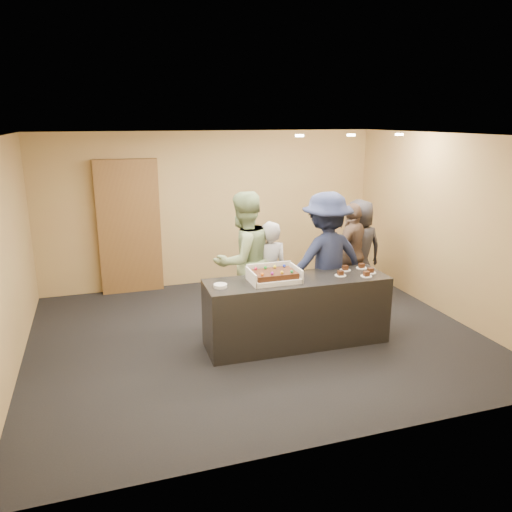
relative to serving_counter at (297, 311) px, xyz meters
name	(u,v)px	position (x,y,z in m)	size (l,w,h in m)	color
room	(256,240)	(-0.44, 0.40, 0.90)	(6.04, 6.00, 2.70)	black
serving_counter	(297,311)	(0.00, 0.00, 0.00)	(2.40, 0.70, 0.90)	black
storage_cabinet	(129,227)	(-1.90, 2.81, 0.68)	(1.03, 0.15, 2.26)	brown
cake_box	(274,277)	(-0.32, 0.02, 0.49)	(0.63, 0.44, 0.19)	white
sheet_cake	(274,274)	(-0.32, 0.00, 0.55)	(0.54, 0.37, 0.11)	#371E0C
plate_stack	(220,286)	(-1.03, -0.02, 0.47)	(0.17, 0.17, 0.04)	white
slice_a	(340,274)	(0.59, -0.05, 0.47)	(0.15, 0.15, 0.07)	white
slice_b	(345,269)	(0.76, 0.14, 0.47)	(0.15, 0.15, 0.07)	white
slice_c	(366,275)	(0.90, -0.19, 0.47)	(0.15, 0.15, 0.07)	white
slice_d	(361,267)	(1.03, 0.16, 0.47)	(0.15, 0.15, 0.07)	white
slice_e	(370,271)	(1.03, -0.07, 0.47)	(0.15, 0.15, 0.07)	white
person_server_grey	(269,274)	(-0.14, 0.72, 0.31)	(0.56, 0.37, 1.53)	#ADADB2
person_sage_man	(243,261)	(-0.50, 0.77, 0.53)	(0.95, 0.74, 1.95)	#94AE79
person_navy_man	(326,261)	(0.62, 0.45, 0.52)	(1.25, 0.72, 1.94)	#1D2544
person_brown_extra	(352,254)	(1.43, 1.16, 0.37)	(0.96, 0.40, 1.64)	brown
person_dark_suit	(358,250)	(1.63, 1.32, 0.38)	(0.81, 0.53, 1.66)	#27262C
ceiling_spotlights	(351,135)	(1.16, 0.90, 2.22)	(1.72, 0.12, 0.03)	#FFEAC6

